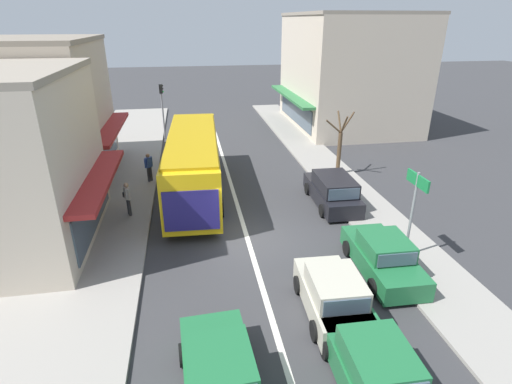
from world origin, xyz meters
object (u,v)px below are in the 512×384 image
hatchback_behind_bus_mid (333,295)px  parked_sedan_kerb_front (383,257)px  city_bus (193,160)px  pedestrian_with_handbag_near (127,197)px  sedan_queue_gap_filler (220,378)px  pedestrian_browsing_midblock (149,166)px  directional_road_sign (415,196)px  street_tree_right (340,147)px  hatchback_behind_bus_near (373,368)px  parked_wagon_kerb_second (333,191)px  traffic_light_downstreet (162,102)px

hatchback_behind_bus_mid → parked_sedan_kerb_front: size_ratio=0.89×
city_bus → pedestrian_with_handbag_near: 4.03m
city_bus → sedan_queue_gap_filler: 13.02m
city_bus → sedan_queue_gap_filler: (0.21, -12.96, -1.22)m
parked_sedan_kerb_front → pedestrian_browsing_midblock: (-9.06, 10.48, 0.40)m
directional_road_sign → street_tree_right: street_tree_right is taller
sedan_queue_gap_filler → directional_road_sign: bearing=33.4°
hatchback_behind_bus_near → sedan_queue_gap_filler: 3.77m
parked_sedan_kerb_front → hatchback_behind_bus_mid: bearing=-144.3°
hatchback_behind_bus_near → parked_wagon_kerb_second: 11.07m
city_bus → hatchback_behind_bus_near: (3.96, -13.35, -1.17)m
traffic_light_downstreet → street_tree_right: (10.50, -10.07, -1.06)m
street_tree_right → parked_wagon_kerb_second: bearing=-114.2°
hatchback_behind_bus_near → pedestrian_with_handbag_near: size_ratio=2.29×
street_tree_right → pedestrian_browsing_midblock: size_ratio=2.36×
traffic_light_downstreet → parked_wagon_kerb_second: bearing=-57.9°
traffic_light_downstreet → pedestrian_with_handbag_near: bearing=-94.9°
sedan_queue_gap_filler → pedestrian_with_handbag_near: 11.12m
hatchback_behind_bus_mid → pedestrian_with_handbag_near: size_ratio=2.31×
sedan_queue_gap_filler → directional_road_sign: directional_road_sign is taller
pedestrian_with_handbag_near → hatchback_behind_bus_mid: bearing=-48.7°
hatchback_behind_bus_near → pedestrian_with_handbag_near: 13.09m
city_bus → directional_road_sign: (7.91, -7.88, 0.80)m
hatchback_behind_bus_near → pedestrian_browsing_midblock: bearing=113.0°
directional_road_sign → parked_wagon_kerb_second: bearing=102.3°
hatchback_behind_bus_near → pedestrian_browsing_midblock: size_ratio=2.29×
parked_wagon_kerb_second → pedestrian_browsing_midblock: (-9.26, 4.53, 0.32)m
street_tree_right → traffic_light_downstreet: bearing=136.2°
pedestrian_with_handbag_near → traffic_light_downstreet: bearing=85.1°
hatchback_behind_bus_mid → pedestrian_browsing_midblock: 13.94m
parked_sedan_kerb_front → pedestrian_browsing_midblock: 13.86m
directional_road_sign → hatchback_behind_bus_mid: bearing=-146.8°
parked_wagon_kerb_second → pedestrian_browsing_midblock: pedestrian_browsing_midblock is taller
parked_wagon_kerb_second → parked_sedan_kerb_front: bearing=-91.9°
traffic_light_downstreet → street_tree_right: traffic_light_downstreet is taller
parked_wagon_kerb_second → traffic_light_downstreet: traffic_light_downstreet is taller
parked_sedan_kerb_front → hatchback_behind_bus_near: bearing=-118.7°
city_bus → parked_sedan_kerb_front: size_ratio=2.58×
hatchback_behind_bus_mid → sedan_queue_gap_filler: size_ratio=0.88×
parked_wagon_kerb_second → hatchback_behind_bus_mid: bearing=-109.8°
city_bus → pedestrian_browsing_midblock: bearing=142.9°
directional_road_sign → pedestrian_with_handbag_near: bearing=153.5°
hatchback_behind_bus_mid → street_tree_right: 12.61m
city_bus → parked_wagon_kerb_second: city_bus is taller
parked_sedan_kerb_front → traffic_light_downstreet: bearing=113.3°
parked_sedan_kerb_front → pedestrian_with_handbag_near: 11.55m
sedan_queue_gap_filler → directional_road_sign: size_ratio=1.19×
hatchback_behind_bus_near → sedan_queue_gap_filler: bearing=174.0°
hatchback_behind_bus_mid → traffic_light_downstreet: size_ratio=0.90×
pedestrian_browsing_midblock → parked_wagon_kerb_second: bearing=-26.1°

